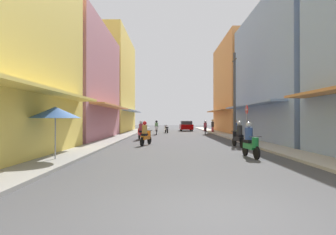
{
  "coord_description": "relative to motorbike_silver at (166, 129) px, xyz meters",
  "views": [
    {
      "loc": [
        -0.79,
        -4.74,
        1.69
      ],
      "look_at": [
        -0.74,
        18.34,
        1.85
      ],
      "focal_mm": 29.5,
      "sensor_mm": 36.0,
      "label": 1
    }
  ],
  "objects": [
    {
      "name": "ground_plane",
      "position": [
        0.98,
        -8.73,
        -0.5
      ],
      "size": [
        109.21,
        109.21,
        0.0
      ],
      "primitive_type": "plane",
      "color": "#424244"
    },
    {
      "name": "sidewalk_left",
      "position": [
        -4.24,
        -8.73,
        -0.44
      ],
      "size": [
        1.66,
        57.64,
        0.12
      ],
      "primitive_type": "cube",
      "color": "gray",
      "rests_on": "ground"
    },
    {
      "name": "sidewalk_right",
      "position": [
        6.2,
        -8.73,
        -0.44
      ],
      "size": [
        1.66,
        57.64,
        0.12
      ],
      "primitive_type": "cube",
      "color": "#ADA89E",
      "rests_on": "ground"
    },
    {
      "name": "building_left_mid",
      "position": [
        -8.06,
        -10.51,
        4.3
      ],
      "size": [
        7.05,
        12.12,
        9.62
      ],
      "color": "#B7727F",
      "rests_on": "ground"
    },
    {
      "name": "building_left_far",
      "position": [
        -8.06,
        2.95,
        5.9
      ],
      "size": [
        7.05,
        13.43,
        12.81
      ],
      "color": "#EFD159",
      "rests_on": "ground"
    },
    {
      "name": "building_right_mid",
      "position": [
        10.02,
        -12.71,
        4.74
      ],
      "size": [
        7.05,
        13.31,
        10.49
      ],
      "color": "#8CA5CC",
      "rests_on": "ground"
    },
    {
      "name": "building_right_far",
      "position": [
        10.03,
        1.06,
        5.32
      ],
      "size": [
        7.05,
        12.28,
        11.66
      ],
      "color": "#D88C4C",
      "rests_on": "ground"
    },
    {
      "name": "motorbike_silver",
      "position": [
        0.0,
        0.0,
        0.0
      ],
      "size": [
        0.6,
        1.79,
        0.96
      ],
      "color": "black",
      "rests_on": "ground"
    },
    {
      "name": "motorbike_red",
      "position": [
        -2.05,
        -11.67,
        0.2
      ],
      "size": [
        0.69,
        1.76,
        1.58
      ],
      "color": "black",
      "rests_on": "ground"
    },
    {
      "name": "motorbike_orange",
      "position": [
        -1.26,
        -16.26,
        0.2
      ],
      "size": [
        0.73,
        1.75,
        1.58
      ],
      "color": "black",
      "rests_on": "ground"
    },
    {
      "name": "motorbike_black",
      "position": [
        4.47,
        -17.53,
        0.2
      ],
      "size": [
        0.55,
        1.81,
        1.58
      ],
      "color": "black",
      "rests_on": "ground"
    },
    {
      "name": "motorbike_white",
      "position": [
        -1.07,
        -3.91,
        0.2
      ],
      "size": [
        0.55,
        1.81,
        1.58
      ],
      "color": "black",
      "rests_on": "ground"
    },
    {
      "name": "motorbike_maroon",
      "position": [
        4.34,
        -3.65,
        0.2
      ],
      "size": [
        0.56,
        1.8,
        1.58
      ],
      "color": "black",
      "rests_on": "ground"
    },
    {
      "name": "motorbike_green",
      "position": [
        3.84,
        -22.07,
        0.2
      ],
      "size": [
        0.55,
        1.81,
        1.58
      ],
      "color": "black",
      "rests_on": "ground"
    },
    {
      "name": "parked_car",
      "position": [
        2.85,
        5.97,
        0.24
      ],
      "size": [
        1.8,
        4.12,
        1.45
      ],
      "color": "#8C0000",
      "rests_on": "ground"
    },
    {
      "name": "pedestrian_foreground",
      "position": [
        6.35,
        -9.15,
        0.45
      ],
      "size": [
        0.44,
        0.44,
        1.69
      ],
      "color": "#598C59",
      "rests_on": "ground"
    },
    {
      "name": "pedestrian_midway",
      "position": [
        5.78,
        0.2,
        0.46
      ],
      "size": [
        0.44,
        0.44,
        1.71
      ],
      "color": "#99333F",
      "rests_on": "ground"
    },
    {
      "name": "vendor_umbrella",
      "position": [
        -4.28,
        -23.35,
        1.46
      ],
      "size": [
        1.97,
        1.97,
        2.19
      ],
      "color": "#99999E",
      "rests_on": "ground"
    },
    {
      "name": "utility_pole",
      "position": [
        5.62,
        -11.84,
        3.14
      ],
      "size": [
        0.2,
        1.2,
        7.12
      ],
      "color": "#4C4C4F",
      "rests_on": "ground"
    },
    {
      "name": "street_sign_no_entry",
      "position": [
        5.52,
        -15.67,
        1.21
      ],
      "size": [
        0.07,
        0.6,
        2.65
      ],
      "color": "gray",
      "rests_on": "ground"
    }
  ]
}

